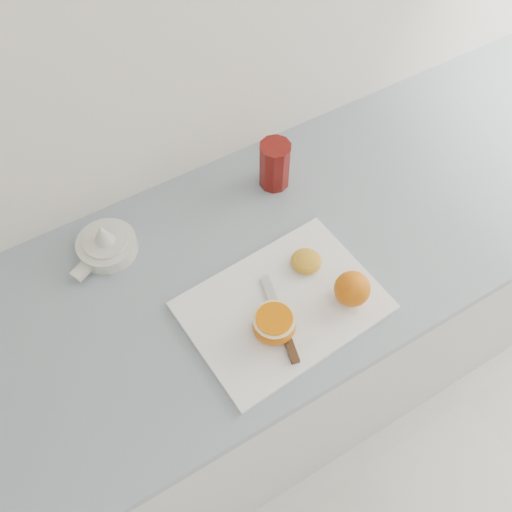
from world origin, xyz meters
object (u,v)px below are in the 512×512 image
object	(u,v)px
cutting_board	(283,306)
counter	(253,348)
half_orange	(274,324)
citrus_juicer	(106,244)
red_tumbler	(275,166)

from	to	relation	value
cutting_board	counter	bearing A→B (deg)	87.53
half_orange	citrus_juicer	world-z (taller)	citrus_juicer
counter	citrus_juicer	distance (m)	0.56
counter	cutting_board	bearing A→B (deg)	-92.47
half_orange	citrus_juicer	xyz separation A→B (m)	(-0.20, 0.35, -0.01)
red_tumbler	half_orange	bearing A→B (deg)	-121.99
cutting_board	half_orange	world-z (taller)	half_orange
half_orange	red_tumbler	bearing A→B (deg)	58.01
half_orange	citrus_juicer	bearing A→B (deg)	120.03
cutting_board	red_tumbler	size ratio (longest dim) A/B	3.21
red_tumbler	counter	bearing A→B (deg)	-133.52
half_orange	cutting_board	bearing A→B (deg)	40.24
counter	citrus_juicer	world-z (taller)	citrus_juicer
citrus_juicer	counter	bearing A→B (deg)	-35.48
cutting_board	citrus_juicer	world-z (taller)	citrus_juicer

